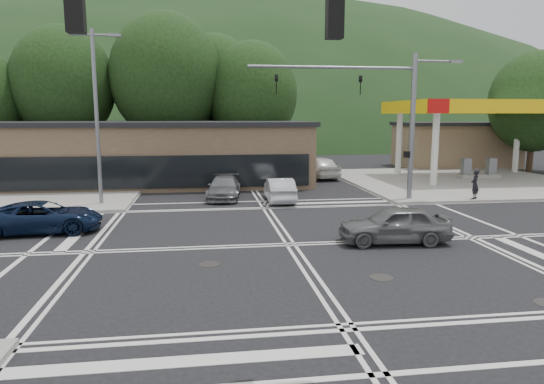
{
  "coord_description": "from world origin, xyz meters",
  "views": [
    {
      "loc": [
        -3.11,
        -17.11,
        4.73
      ],
      "look_at": [
        -0.17,
        3.64,
        1.4
      ],
      "focal_mm": 32.0,
      "sensor_mm": 36.0,
      "label": 1
    }
  ],
  "objects": [
    {
      "name": "ground",
      "position": [
        0.0,
        0.0,
        0.0
      ],
      "size": [
        120.0,
        120.0,
        0.0
      ],
      "primitive_type": "plane",
      "color": "black",
      "rests_on": "ground"
    },
    {
      "name": "sidewalk_ne",
      "position": [
        15.0,
        15.0,
        0.07
      ],
      "size": [
        16.0,
        16.0,
        0.15
      ],
      "primitive_type": "cube",
      "color": "gray",
      "rests_on": "ground"
    },
    {
      "name": "sidewalk_nw",
      "position": [
        -15.0,
        15.0,
        0.07
      ],
      "size": [
        16.0,
        16.0,
        0.15
      ],
      "primitive_type": "cube",
      "color": "gray",
      "rests_on": "ground"
    },
    {
      "name": "gas_station_canopy",
      "position": [
        16.99,
        15.99,
        5.04
      ],
      "size": [
        12.32,
        8.34,
        5.75
      ],
      "color": "silver",
      "rests_on": "ground"
    },
    {
      "name": "convenience_store",
      "position": [
        20.0,
        25.0,
        1.9
      ],
      "size": [
        10.0,
        6.0,
        3.8
      ],
      "primitive_type": "cube",
      "color": "#846B4F",
      "rests_on": "ground"
    },
    {
      "name": "commercial_row",
      "position": [
        -8.0,
        17.0,
        2.0
      ],
      "size": [
        24.0,
        8.0,
        4.0
      ],
      "primitive_type": "cube",
      "color": "brown",
      "rests_on": "ground"
    },
    {
      "name": "hill_north",
      "position": [
        0.0,
        90.0,
        0.0
      ],
      "size": [
        252.0,
        126.0,
        140.0
      ],
      "primitive_type": "ellipsoid",
      "color": "#1D3618",
      "rests_on": "ground"
    },
    {
      "name": "tree_n_a",
      "position": [
        -14.0,
        24.0,
        7.14
      ],
      "size": [
        8.0,
        8.0,
        11.75
      ],
      "color": "#382619",
      "rests_on": "ground"
    },
    {
      "name": "tree_n_b",
      "position": [
        -6.0,
        24.0,
        7.79
      ],
      "size": [
        9.0,
        9.0,
        12.98
      ],
      "color": "#382619",
      "rests_on": "ground"
    },
    {
      "name": "tree_n_c",
      "position": [
        1.0,
        24.0,
        6.49
      ],
      "size": [
        7.6,
        7.6,
        10.87
      ],
      "color": "#382619",
      "rests_on": "ground"
    },
    {
      "name": "tree_n_e",
      "position": [
        -2.0,
        28.0,
        7.14
      ],
      "size": [
        8.4,
        8.4,
        11.98
      ],
      "color": "#382619",
      "rests_on": "ground"
    },
    {
      "name": "tree_ne",
      "position": [
        24.0,
        20.0,
        5.84
      ],
      "size": [
        7.2,
        7.2,
        9.99
      ],
      "color": "#382619",
      "rests_on": "ground"
    },
    {
      "name": "streetlight_nw",
      "position": [
        -8.44,
        9.0,
        5.05
      ],
      "size": [
        2.5,
        0.25,
        9.0
      ],
      "color": "slate",
      "rests_on": "ground"
    },
    {
      "name": "signal_mast_ne",
      "position": [
        6.95,
        8.2,
        5.07
      ],
      "size": [
        11.65,
        0.3,
        8.0
      ],
      "color": "slate",
      "rests_on": "ground"
    },
    {
      "name": "signal_mast_sw",
      "position": [
        -6.39,
        -8.2,
        5.12
      ],
      "size": [
        9.14,
        0.28,
        8.0
      ],
      "color": "slate",
      "rests_on": "ground"
    },
    {
      "name": "car_blue_west",
      "position": [
        -9.64,
        3.26,
        0.64
      ],
      "size": [
        4.75,
        2.45,
        1.28
      ],
      "primitive_type": "imported",
      "rotation": [
        0.0,
        0.0,
        1.64
      ],
      "color": "#0B1732",
      "rests_on": "ground"
    },
    {
      "name": "car_grey_center",
      "position": [
        3.87,
        -0.3,
        0.7
      ],
      "size": [
        4.23,
        1.96,
        1.4
      ],
      "primitive_type": "imported",
      "rotation": [
        0.0,
        0.0,
        -1.65
      ],
      "color": "slate",
      "rests_on": "ground"
    },
    {
      "name": "car_queue_a",
      "position": [
        1.0,
        9.0,
        0.66
      ],
      "size": [
        1.52,
        4.06,
        1.33
      ],
      "primitive_type": "imported",
      "rotation": [
        0.0,
        0.0,
        3.11
      ],
      "color": "#B9BBC1",
      "rests_on": "ground"
    },
    {
      "name": "car_queue_b",
      "position": [
        5.5,
        18.64,
        0.84
      ],
      "size": [
        2.75,
        5.16,
        1.67
      ],
      "primitive_type": "imported",
      "rotation": [
        0.0,
        0.0,
        3.31
      ],
      "color": "silver",
      "rests_on": "ground"
    },
    {
      "name": "car_northbound",
      "position": [
        -1.99,
        10.41,
        0.63
      ],
      "size": [
        2.27,
        4.55,
        1.27
      ],
      "primitive_type": "imported",
      "rotation": [
        0.0,
        0.0,
        -0.12
      ],
      "color": "slate",
      "rests_on": "ground"
    },
    {
      "name": "pedestrian",
      "position": [
        11.69,
        7.5,
        0.97
      ],
      "size": [
        0.7,
        0.69,
        1.64
      ],
      "primitive_type": "imported",
      "rotation": [
        0.0,
        0.0,
        3.89
      ],
      "color": "black",
      "rests_on": "sidewalk_ne"
    }
  ]
}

